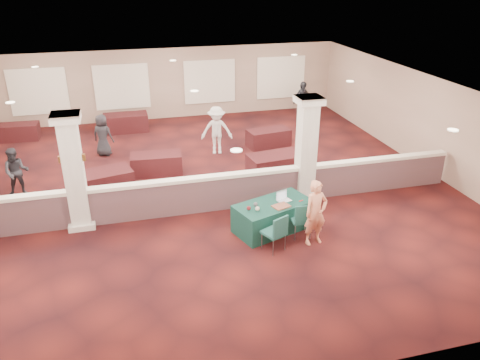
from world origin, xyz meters
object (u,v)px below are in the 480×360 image
object	(u,v)px
far_table_back_center	(126,123)
far_table_front_center	(156,164)
conf_chair_main	(302,218)
attendee_a	(16,172)
far_table_front_left	(100,184)
attendee_b	(217,130)
woman	(316,213)
attendee_c	(302,101)
far_table_front_right	(277,165)
near_table	(273,216)
far_table_back_right	(268,138)
attendee_d	(103,135)
conf_chair_side	(277,230)
far_table_back_left	(18,132)

from	to	relation	value
far_table_back_center	far_table_front_center	bearing A→B (deg)	-80.36
conf_chair_main	attendee_a	bearing A→B (deg)	151.99
far_table_front_left	attendee_b	size ratio (longest dim) A/B	1.07
woman	attendee_a	bearing A→B (deg)	137.21
attendee_c	far_table_front_left	bearing A→B (deg)	-172.09
far_table_front_right	attendee_c	distance (m)	6.51
far_table_front_left	conf_chair_main	bearing A→B (deg)	-37.31
near_table	far_table_front_center	world-z (taller)	near_table
far_table_back_right	attendee_d	world-z (taller)	attendee_d
near_table	far_table_front_right	world-z (taller)	far_table_front_right
far_table_front_left	attendee_c	distance (m)	10.56
conf_chair_side	woman	bearing A→B (deg)	-18.04
far_table_front_left	attendee_d	xyz separation A→B (m)	(0.10, 3.52, 0.39)
conf_chair_main	far_table_front_left	xyz separation A→B (m)	(-5.11, 3.89, -0.20)
far_table_front_right	far_table_front_center	bearing A→B (deg)	161.68
far_table_front_left	far_table_back_left	distance (m)	7.03
attendee_a	far_table_front_center	bearing A→B (deg)	6.68
far_table_back_center	far_table_back_left	bearing A→B (deg)	180.00
far_table_front_left	attendee_b	xyz separation A→B (m)	(4.26, 2.66, 0.51)
far_table_front_right	far_table_back_left	size ratio (longest dim) A/B	1.20
woman	far_table_front_right	xyz separation A→B (m)	(0.43, 4.21, -0.47)
far_table_front_center	attendee_d	distance (m)	2.86
near_table	woman	distance (m)	1.31
far_table_front_right	attendee_a	distance (m)	8.24
far_table_front_right	near_table	bearing A→B (deg)	-110.68
far_table_front_left	attendee_a	world-z (taller)	attendee_a
near_table	attendee_c	bearing A→B (deg)	45.40
far_table_front_left	attendee_c	world-z (taller)	attendee_c
conf_chair_side	far_table_front_center	distance (m)	6.15
far_table_front_left	far_table_back_right	size ratio (longest dim) A/B	1.18
woman	attendee_c	size ratio (longest dim) A/B	0.96
far_table_front_center	attendee_d	size ratio (longest dim) A/B	1.09
far_table_back_left	attendee_a	xyz separation A→B (m)	(0.88, -5.52, 0.44)
far_table_front_center	far_table_back_center	size ratio (longest dim) A/B	0.93
far_table_back_center	attendee_d	xyz separation A→B (m)	(-0.91, -2.68, 0.41)
attendee_c	attendee_a	bearing A→B (deg)	179.11
conf_chair_main	far_table_back_left	bearing A→B (deg)	133.09
attendee_a	attendee_b	world-z (taller)	attendee_b
conf_chair_side	attendee_d	size ratio (longest dim) A/B	0.64
far_table_front_center	far_table_back_right	distance (m)	4.82
far_table_front_left	attendee_b	bearing A→B (deg)	32.02
far_table_back_left	attendee_d	size ratio (longest dim) A/B	1.03
near_table	far_table_back_left	xyz separation A→B (m)	(-7.84, 9.50, -0.06)
near_table	far_table_front_center	size ratio (longest dim) A/B	1.19
conf_chair_main	far_table_back_center	distance (m)	10.90
woman	far_table_front_right	distance (m)	4.26
attendee_c	far_table_front_right	bearing A→B (deg)	-143.43
woman	attendee_d	xyz separation A→B (m)	(-5.24, 7.73, -0.08)
woman	far_table_back_center	xyz separation A→B (m)	(-4.33, 10.41, -0.49)
attendee_a	attendee_c	size ratio (longest dim) A/B	0.85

